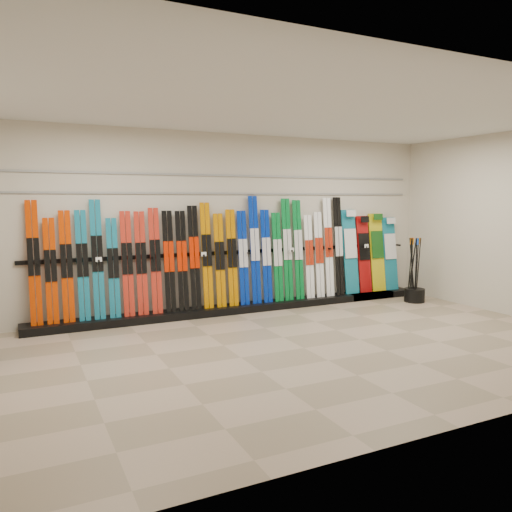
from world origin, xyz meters
name	(u,v)px	position (x,y,z in m)	size (l,w,h in m)	color
floor	(304,348)	(0.00, 0.00, 0.00)	(8.00, 8.00, 0.00)	gray
back_wall	(228,223)	(0.00, 2.50, 1.50)	(8.00, 8.00, 0.00)	beige
ceiling	(307,109)	(0.00, 0.00, 3.00)	(8.00, 8.00, 0.00)	silver
ski_rack_base	(246,307)	(0.22, 2.28, 0.06)	(8.00, 0.40, 0.12)	black
skis	(209,258)	(-0.43, 2.32, 0.95)	(5.38, 0.21, 1.84)	#CA3300
snowboards	(370,253)	(2.93, 2.36, 0.87)	(1.27, 0.24, 1.58)	#14728C
pole_bin	(414,295)	(3.38, 1.60, 0.12)	(0.37, 0.37, 0.25)	black
ski_poles	(414,270)	(3.32, 1.59, 0.61)	(0.22, 0.20, 1.18)	black
slatwall_rail_0	(228,193)	(0.00, 2.48, 2.00)	(7.60, 0.02, 0.03)	gray
slatwall_rail_1	(228,175)	(0.00, 2.48, 2.30)	(7.60, 0.02, 0.03)	gray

